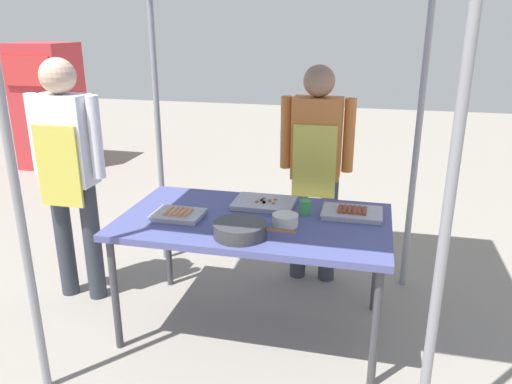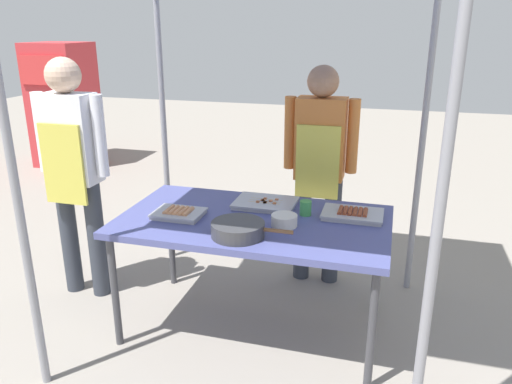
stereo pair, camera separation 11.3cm
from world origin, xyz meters
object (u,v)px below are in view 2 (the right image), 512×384
(tray_meat_skewers, at_px, (265,203))
(customer_nearby, at_px, (73,160))
(tray_pork_links, at_px, (353,214))
(tray_grilled_sausages, at_px, (179,213))
(cooking_wok, at_px, (238,229))
(condiment_bowl, at_px, (284,220))
(drink_cup_near_edge, at_px, (306,208))
(vendor_woman, at_px, (320,159))
(stall_table, at_px, (254,227))
(neighbor_stall_left, at_px, (64,105))

(tray_meat_skewers, distance_m, customer_nearby, 1.32)
(tray_pork_links, distance_m, customer_nearby, 1.87)
(tray_meat_skewers, height_order, tray_pork_links, tray_pork_links)
(tray_grilled_sausages, distance_m, cooking_wok, 0.47)
(condiment_bowl, relative_size, drink_cup_near_edge, 1.66)
(drink_cup_near_edge, relative_size, customer_nearby, 0.05)
(vendor_woman, distance_m, customer_nearby, 1.69)
(stall_table, height_order, tray_grilled_sausages, tray_grilled_sausages)
(tray_pork_links, bearing_deg, stall_table, -162.16)
(neighbor_stall_left, bearing_deg, tray_grilled_sausages, -45.83)
(stall_table, distance_m, neighbor_stall_left, 4.70)
(tray_pork_links, distance_m, vendor_woman, 0.66)
(tray_meat_skewers, xyz_separation_m, neighbor_stall_left, (-3.55, 2.86, 0.05))
(cooking_wok, bearing_deg, tray_pork_links, 38.23)
(stall_table, xyz_separation_m, tray_pork_links, (0.56, 0.18, 0.07))
(tray_pork_links, relative_size, cooking_wok, 0.79)
(tray_grilled_sausages, distance_m, vendor_woman, 1.11)
(stall_table, height_order, vendor_woman, vendor_woman)
(tray_meat_skewers, height_order, vendor_woman, vendor_woman)
(vendor_woman, bearing_deg, tray_meat_skewers, 63.13)
(tray_pork_links, xyz_separation_m, cooking_wok, (-0.57, -0.45, 0.02))
(vendor_woman, distance_m, neighbor_stall_left, 4.48)
(customer_nearby, height_order, neighbor_stall_left, customer_nearby)
(cooking_wok, distance_m, vendor_woman, 1.07)
(tray_grilled_sausages, xyz_separation_m, tray_meat_skewers, (0.46, 0.32, -0.00))
(condiment_bowl, height_order, vendor_woman, vendor_woman)
(tray_meat_skewers, relative_size, tray_pork_links, 1.07)
(tray_meat_skewers, distance_m, condiment_bowl, 0.35)
(condiment_bowl, bearing_deg, vendor_woman, 84.85)
(tray_grilled_sausages, relative_size, customer_nearby, 0.18)
(condiment_bowl, xyz_separation_m, neighbor_stall_left, (-3.74, 3.16, 0.03))
(tray_grilled_sausages, distance_m, tray_pork_links, 1.04)
(stall_table, relative_size, neighbor_stall_left, 0.99)
(stall_table, relative_size, condiment_bowl, 10.65)
(tray_meat_skewers, bearing_deg, condiment_bowl, -57.30)
(stall_table, bearing_deg, neighbor_stall_left, 138.83)
(tray_grilled_sausages, distance_m, neighbor_stall_left, 4.44)
(tray_pork_links, xyz_separation_m, customer_nearby, (-1.85, -0.07, 0.22))
(tray_pork_links, relative_size, condiment_bowl, 2.39)
(tray_meat_skewers, relative_size, cooking_wok, 0.85)
(condiment_bowl, relative_size, customer_nearby, 0.09)
(tray_grilled_sausages, relative_size, drink_cup_near_edge, 3.27)
(tray_grilled_sausages, distance_m, customer_nearby, 0.89)
(vendor_woman, bearing_deg, drink_cup_near_edge, 91.29)
(stall_table, bearing_deg, drink_cup_near_edge, 26.02)
(customer_nearby, bearing_deg, condiment_bowl, -6.55)
(tray_grilled_sausages, bearing_deg, stall_table, 11.43)
(stall_table, relative_size, tray_pork_links, 4.45)
(stall_table, relative_size, vendor_woman, 1.00)
(stall_table, distance_m, tray_meat_skewers, 0.24)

